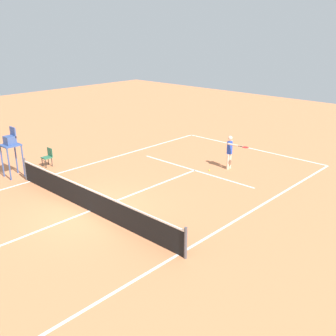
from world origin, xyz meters
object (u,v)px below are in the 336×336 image
object	(u,v)px
player_serving	(230,150)
courtside_chair_mid	(48,156)
tennis_ball	(209,170)
umpire_chair	(11,144)

from	to	relation	value
player_serving	courtside_chair_mid	world-z (taller)	player_serving
tennis_ball	umpire_chair	bearing A→B (deg)	47.78
tennis_ball	umpire_chair	distance (m)	9.63
courtside_chair_mid	umpire_chair	bearing A→B (deg)	94.93
courtside_chair_mid	tennis_ball	bearing A→B (deg)	-142.06
umpire_chair	courtside_chair_mid	xyz separation A→B (m)	(0.17, -1.93, -1.07)
player_serving	courtside_chair_mid	xyz separation A→B (m)	(7.11, 6.04, -0.50)
umpire_chair	courtside_chair_mid	size ratio (longest dim) A/B	2.54
tennis_ball	courtside_chair_mid	distance (m)	8.32
player_serving	courtside_chair_mid	size ratio (longest dim) A/B	1.82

